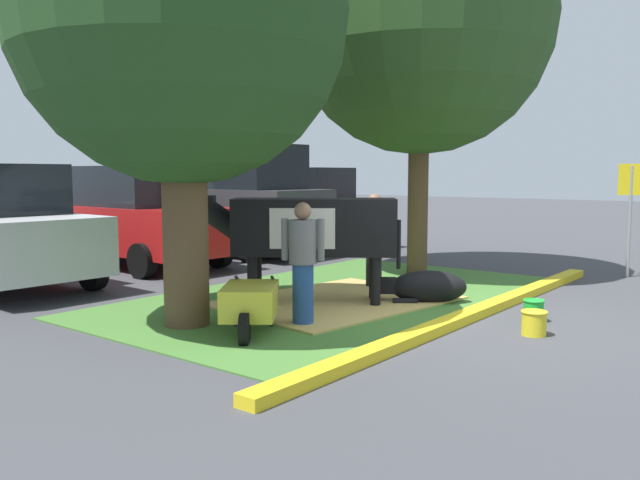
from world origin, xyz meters
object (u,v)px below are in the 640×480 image
person_handler (303,261)px  parking_sign (631,197)px  suv_dark_grey (235,199)px  calf_lying (426,287)px  cow_holstein (307,228)px  bucket_green (534,310)px  shade_tree_left (181,18)px  sedan_red (138,218)px  wheelbarrow (250,302)px  sedan_blue (304,207)px  bucket_yellow (534,322)px  shade_tree_right (421,22)px  person_visitor_near (374,238)px

person_handler → parking_sign: 6.93m
suv_dark_grey → calf_lying: bearing=-110.9°
cow_holstein → calf_lying: 1.93m
cow_holstein → bucket_green: 3.25m
shade_tree_left → suv_dark_grey: shade_tree_left is taller
person_handler → sedan_red: (1.94, 5.97, 0.17)m
calf_lying → cow_holstein: bearing=129.4°
wheelbarrow → shade_tree_left: bearing=100.1°
bucket_green → sedan_blue: 9.42m
bucket_yellow → sedan_red: (0.63, 8.36, 0.83)m
calf_lying → shade_tree_left: bearing=151.8°
shade_tree_right → parking_sign: size_ratio=3.41×
shade_tree_left → suv_dark_grey: 7.71m
bucket_yellow → sedan_red: sedan_red is taller
sedan_red → sedan_blue: (5.07, -0.18, 0.00)m
person_handler → parking_sign: size_ratio=0.75×
person_visitor_near → bucket_green: 3.08m
sedan_blue → parking_sign: bearing=-93.5°
calf_lying → suv_dark_grey: (2.47, 6.45, 1.03)m
wheelbarrow → cow_holstein: bearing=18.9°
cow_holstein → sedan_blue: 7.74m
calf_lying → wheelbarrow: 2.97m
bucket_yellow → suv_dark_grey: size_ratio=0.07×
sedan_blue → suv_dark_grey: bearing=176.4°
suv_dark_grey → bucket_yellow: bearing=-111.7°
shade_tree_left → wheelbarrow: 3.43m
suv_dark_grey → person_visitor_near: bearing=-110.2°
person_handler → suv_dark_grey: 7.55m
person_visitor_near → bucket_yellow: 3.54m
cow_holstein → bucket_green: bearing=-72.6°
shade_tree_left → bucket_yellow: 5.45m
shade_tree_left → wheelbarrow: shade_tree_left is taller
person_visitor_near → sedan_blue: bearing=49.6°
wheelbarrow → bucket_yellow: wheelbarrow is taller
sedan_blue → person_handler: bearing=-140.5°
sedan_red → sedan_blue: 5.08m
person_handler → wheelbarrow: bearing=163.1°
wheelbarrow → sedan_red: (2.65, 5.75, 0.60)m
shade_tree_left → sedan_red: size_ratio=1.28×
person_visitor_near → bucket_green: (-0.73, -2.91, -0.68)m
bucket_yellow → calf_lying: bearing=65.7°
shade_tree_left → person_visitor_near: shade_tree_left is taller
person_handler → bucket_yellow: person_handler is taller
sedan_red → suv_dark_grey: 2.71m
person_handler → person_visitor_near: person_visitor_near is taller
person_visitor_near → sedan_blue: sedan_blue is taller
person_visitor_near → parking_sign: parking_sign is taller
wheelbarrow → sedan_blue: (7.73, 5.58, 0.60)m
cow_holstein → wheelbarrow: cow_holstein is taller
calf_lying → sedan_red: size_ratio=0.28×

